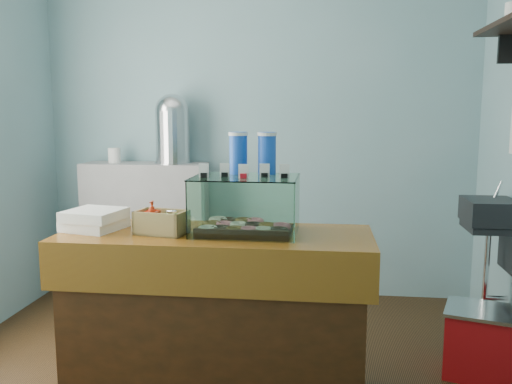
# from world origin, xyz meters

# --- Properties ---
(ground) EXTENTS (3.50, 3.50, 0.00)m
(ground) POSITION_xyz_m (0.00, 0.00, 0.00)
(ground) COLOR black
(ground) RESTS_ON ground
(room_shell) EXTENTS (3.54, 3.04, 2.82)m
(room_shell) POSITION_xyz_m (0.03, 0.01, 1.71)
(room_shell) COLOR #6E99A1
(room_shell) RESTS_ON ground
(counter) EXTENTS (1.60, 0.60, 0.90)m
(counter) POSITION_xyz_m (0.00, -0.25, 0.46)
(counter) COLOR #47210D
(counter) RESTS_ON ground
(back_shelf) EXTENTS (1.00, 0.32, 1.10)m
(back_shelf) POSITION_xyz_m (-0.90, 1.32, 0.55)
(back_shelf) COLOR #939396
(back_shelf) RESTS_ON ground
(display_case) EXTENTS (0.54, 0.40, 0.51)m
(display_case) POSITION_xyz_m (0.15, -0.20, 1.06)
(display_case) COLOR #371B10
(display_case) RESTS_ON counter
(condiment_crate) EXTENTS (0.27, 0.20, 0.17)m
(condiment_crate) POSITION_xyz_m (-0.27, -0.31, 0.96)
(condiment_crate) COLOR tan
(condiment_crate) RESTS_ON counter
(pastry_boxes) EXTENTS (0.33, 0.33, 0.11)m
(pastry_boxes) POSITION_xyz_m (-0.65, -0.25, 0.95)
(pastry_boxes) COLOR white
(pastry_boxes) RESTS_ON counter
(coffee_urn) EXTENTS (0.30, 0.30, 0.55)m
(coffee_urn) POSITION_xyz_m (-0.66, 1.32, 1.39)
(coffee_urn) COLOR silver
(coffee_urn) RESTS_ON back_shelf
(red_cooler) EXTENTS (0.54, 0.47, 0.40)m
(red_cooler) POSITION_xyz_m (1.49, 0.17, 0.20)
(red_cooler) COLOR red
(red_cooler) RESTS_ON ground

